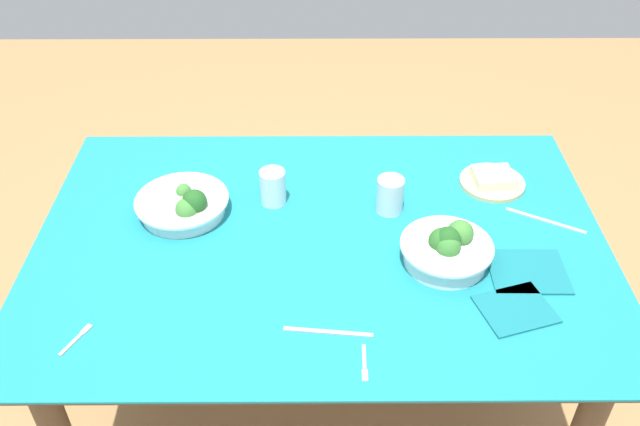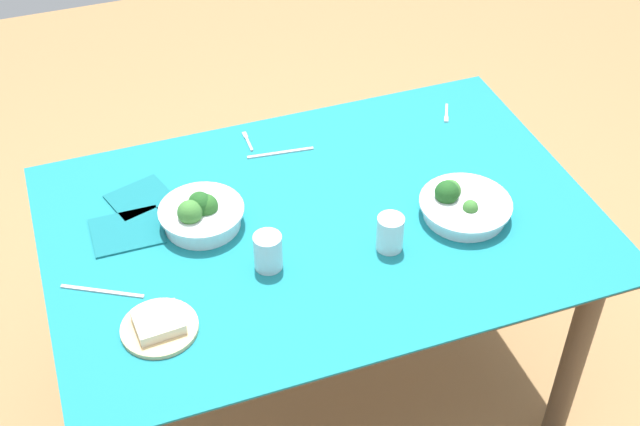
{
  "view_description": "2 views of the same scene",
  "coord_description": "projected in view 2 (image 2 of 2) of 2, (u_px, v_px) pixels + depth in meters",
  "views": [
    {
      "loc": [
        -0.01,
        -1.36,
        1.94
      ],
      "look_at": [
        -0.0,
        0.08,
        0.8
      ],
      "focal_mm": 38.21,
      "sensor_mm": 36.0,
      "label": 1
    },
    {
      "loc": [
        0.6,
        1.66,
        2.34
      ],
      "look_at": [
        0.01,
        0.0,
        0.8
      ],
      "focal_mm": 48.36,
      "sensor_mm": 36.0,
      "label": 2
    }
  ],
  "objects": [
    {
      "name": "ground_plane",
      "position": [
        321.0,
        393.0,
        2.87
      ],
      "size": [
        6.0,
        6.0,
        0.0
      ],
      "primitive_type": "plane",
      "color": "#9E7547"
    },
    {
      "name": "dining_table",
      "position": [
        321.0,
        249.0,
        2.44
      ],
      "size": [
        1.5,
        1.02,
        0.77
      ],
      "color": "#197A84",
      "rests_on": "ground_plane"
    },
    {
      "name": "broccoli_bowl_far",
      "position": [
        462.0,
        205.0,
        2.36
      ],
      "size": [
        0.25,
        0.25,
        0.1
      ],
      "color": "white",
      "rests_on": "dining_table"
    },
    {
      "name": "broccoli_bowl_near",
      "position": [
        201.0,
        213.0,
        2.32
      ],
      "size": [
        0.23,
        0.23,
        0.11
      ],
      "color": "white",
      "rests_on": "dining_table"
    },
    {
      "name": "bread_side_plate",
      "position": [
        159.0,
        326.0,
        2.05
      ],
      "size": [
        0.19,
        0.19,
        0.04
      ],
      "color": "#D6B27A",
      "rests_on": "dining_table"
    },
    {
      "name": "water_glass_center",
      "position": [
        390.0,
        233.0,
        2.25
      ],
      "size": [
        0.07,
        0.07,
        0.1
      ],
      "primitive_type": "cylinder",
      "color": "silver",
      "rests_on": "dining_table"
    },
    {
      "name": "water_glass_side",
      "position": [
        268.0,
        252.0,
        2.19
      ],
      "size": [
        0.07,
        0.07,
        0.1
      ],
      "primitive_type": "cylinder",
      "color": "silver",
      "rests_on": "dining_table"
    },
    {
      "name": "fork_by_far_bowl",
      "position": [
        247.0,
        140.0,
        2.63
      ],
      "size": [
        0.01,
        0.1,
        0.0
      ],
      "rotation": [
        0.0,
        0.0,
        4.69
      ],
      "color": "#B7B7BC",
      "rests_on": "dining_table"
    },
    {
      "name": "fork_by_near_bowl",
      "position": [
        446.0,
        114.0,
        2.74
      ],
      "size": [
        0.05,
        0.09,
        0.0
      ],
      "rotation": [
        0.0,
        0.0,
        1.1
      ],
      "color": "#B7B7BC",
      "rests_on": "dining_table"
    },
    {
      "name": "table_knife_left",
      "position": [
        280.0,
        153.0,
        2.59
      ],
      "size": [
        0.2,
        0.03,
        0.0
      ],
      "primitive_type": "cube",
      "rotation": [
        0.0,
        0.0,
        3.03
      ],
      "color": "#B7B7BC",
      "rests_on": "dining_table"
    },
    {
      "name": "table_knife_right",
      "position": [
        102.0,
        291.0,
        2.16
      ],
      "size": [
        0.19,
        0.12,
        0.0
      ],
      "primitive_type": "cube",
      "rotation": [
        0.0,
        0.0,
        5.77
      ],
      "color": "#B7B7BC",
      "rests_on": "dining_table"
    },
    {
      "name": "napkin_folded_upper",
      "position": [
        140.0,
        198.0,
        2.43
      ],
      "size": [
        0.2,
        0.18,
        0.01
      ],
      "primitive_type": "cube",
      "rotation": [
        0.0,
        0.0,
        0.3
      ],
      "color": "#156870",
      "rests_on": "dining_table"
    },
    {
      "name": "napkin_folded_lower",
      "position": [
        127.0,
        231.0,
        2.32
      ],
      "size": [
        0.19,
        0.16,
        0.01
      ],
      "primitive_type": "cube",
      "rotation": [
        0.0,
        0.0,
        -0.01
      ],
      "color": "#156870",
      "rests_on": "dining_table"
    }
  ]
}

